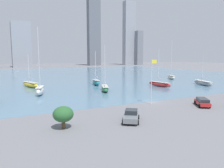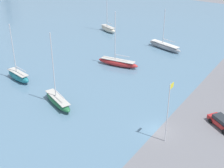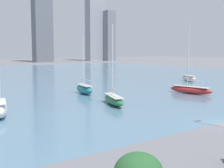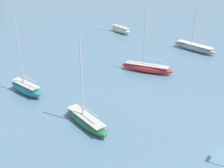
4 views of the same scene
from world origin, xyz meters
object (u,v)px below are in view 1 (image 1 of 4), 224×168
object	(u,v)px
sailboat_white	(40,90)
flag_pole	(152,80)
sailboat_red	(160,84)
sailboat_yellow	(30,84)
parked_wagon_red	(202,102)
parked_pickup_gray	(131,116)
sailboat_cream	(171,77)
sailboat_teal	(96,82)
sailboat_green	(105,88)
sailboat_gray	(203,83)

from	to	relation	value
sailboat_white	flag_pole	bearing A→B (deg)	-32.09
sailboat_white	sailboat_red	bearing A→B (deg)	15.19
sailboat_yellow	parked_wagon_red	distance (m)	50.81
parked_pickup_gray	parked_wagon_red	size ratio (longest dim) A/B	0.96
sailboat_cream	sailboat_red	size ratio (longest dim) A/B	1.37
sailboat_red	sailboat_cream	bearing A→B (deg)	31.50
sailboat_teal	parked_pickup_gray	distance (m)	42.09
sailboat_yellow	sailboat_white	size ratio (longest dim) A/B	0.61
flag_pole	sailboat_cream	distance (m)	51.98
sailboat_white	sailboat_teal	xyz separation A→B (m)	(19.91, 11.15, -0.24)
sailboat_green	sailboat_cream	size ratio (longest dim) A/B	0.78
flag_pole	sailboat_red	bearing A→B (deg)	47.39
sailboat_green	sailboat_yellow	bearing A→B (deg)	156.15
sailboat_white	sailboat_red	size ratio (longest dim) A/B	1.42
sailboat_yellow	parked_wagon_red	world-z (taller)	sailboat_yellow
flag_pole	sailboat_red	xyz separation A→B (m)	(18.46, 20.07, -4.20)
sailboat_gray	parked_pickup_gray	size ratio (longest dim) A/B	1.96
parked_wagon_red	sailboat_yellow	bearing A→B (deg)	155.53
sailboat_gray	parked_wagon_red	xyz separation A→B (m)	(-25.64, -21.84, 0.06)
flag_pole	parked_pickup_gray	world-z (taller)	flag_pole
sailboat_teal	sailboat_red	xyz separation A→B (m)	(16.92, -12.47, -0.16)
flag_pole	sailboat_yellow	size ratio (longest dim) A/B	0.89
sailboat_white	parked_wagon_red	xyz separation A→B (m)	(26.33, -27.14, -0.38)
parked_pickup_gray	sailboat_white	bearing A→B (deg)	141.40
sailboat_red	parked_pickup_gray	world-z (taller)	sailboat_red
sailboat_green	parked_pickup_gray	size ratio (longest dim) A/B	2.52
sailboat_white	sailboat_red	world-z (taller)	sailboat_white
sailboat_cream	sailboat_gray	xyz separation A→B (m)	(-3.87, -19.73, -0.20)
sailboat_white	sailboat_teal	distance (m)	22.82
flag_pole	sailboat_cream	size ratio (longest dim) A/B	0.56
flag_pole	sailboat_gray	xyz separation A→B (m)	(33.60, 16.08, -4.22)
sailboat_yellow	sailboat_white	world-z (taller)	sailboat_white
sailboat_white	parked_wagon_red	world-z (taller)	sailboat_white
sailboat_red	parked_wagon_red	size ratio (longest dim) A/B	2.27
sailboat_cream	sailboat_red	bearing A→B (deg)	-119.79
sailboat_yellow	parked_wagon_red	size ratio (longest dim) A/B	1.97
sailboat_gray	flag_pole	bearing A→B (deg)	-139.80
sailboat_red	sailboat_teal	bearing A→B (deg)	135.46
sailboat_teal	sailboat_red	world-z (taller)	sailboat_red
sailboat_red	sailboat_yellow	bearing A→B (deg)	146.85
sailboat_green	sailboat_white	bearing A→B (deg)	-164.47
sailboat_yellow	sailboat_teal	distance (m)	20.92
sailboat_white	sailboat_green	world-z (taller)	sailboat_white
sailboat_cream	sailboat_red	xyz separation A→B (m)	(-19.01, -15.75, -0.17)
parked_pickup_gray	sailboat_green	bearing A→B (deg)	107.76
sailboat_teal	sailboat_cream	bearing A→B (deg)	15.47
sailboat_green	sailboat_cream	bearing A→B (deg)	44.36
sailboat_teal	parked_pickup_gray	world-z (taller)	sailboat_teal
sailboat_yellow	sailboat_red	world-z (taller)	sailboat_red
sailboat_gray	parked_pickup_gray	distance (m)	49.60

